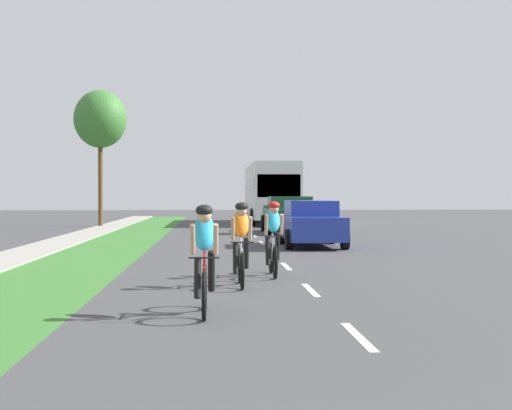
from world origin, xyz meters
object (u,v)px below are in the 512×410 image
at_px(cyclist_distant, 273,238).
at_px(street_tree_far, 100,120).
at_px(bus_white, 270,190).
at_px(cyclist_trailing, 241,243).
at_px(pickup_dark_green, 288,214).
at_px(sedan_blue, 311,223).
at_px(cyclist_lead, 204,258).

xyz_separation_m(cyclist_distant, street_tree_far, (-7.27, 24.30, 4.93)).
height_order(cyclist_distant, bus_white, bus_white).
distance_m(cyclist_trailing, bus_white, 29.98).
distance_m(pickup_dark_green, bus_white, 10.92).
xyz_separation_m(cyclist_distant, sedan_blue, (1.99, 8.70, -0.04)).
xyz_separation_m(cyclist_trailing, sedan_blue, (2.73, 10.37, -0.04)).
bearing_deg(pickup_dark_green, street_tree_far, 143.26).
xyz_separation_m(cyclist_trailing, street_tree_far, (-6.53, 25.98, 4.93)).
xyz_separation_m(cyclist_distant, pickup_dark_green, (2.14, 17.28, 0.02)).
height_order(cyclist_lead, sedan_blue, cyclist_lead).
relative_size(sedan_blue, street_tree_far, 0.59).
distance_m(cyclist_trailing, cyclist_distant, 1.83).
relative_size(cyclist_lead, street_tree_far, 0.23).
bearing_deg(street_tree_far, pickup_dark_green, -36.74).
bearing_deg(sedan_blue, pickup_dark_green, 89.05).
height_order(cyclist_trailing, sedan_blue, cyclist_trailing).
relative_size(pickup_dark_green, bus_white, 0.44).
xyz_separation_m(cyclist_trailing, pickup_dark_green, (2.87, 18.96, 0.02)).
bearing_deg(cyclist_trailing, street_tree_far, 104.11).
bearing_deg(bus_white, sedan_blue, -90.55).
bearing_deg(cyclist_trailing, bus_white, 84.41).
height_order(cyclist_lead, street_tree_far, street_tree_far).
relative_size(cyclist_lead, sedan_blue, 0.40).
relative_size(cyclist_lead, bus_white, 0.15).
xyz_separation_m(cyclist_lead, street_tree_far, (-5.88, 29.17, 4.93)).
height_order(cyclist_distant, pickup_dark_green, pickup_dark_green).
distance_m(cyclist_distant, pickup_dark_green, 17.42).
distance_m(pickup_dark_green, street_tree_far, 12.72).
bearing_deg(sedan_blue, cyclist_distant, -102.91).
xyz_separation_m(cyclist_lead, sedan_blue, (3.38, 13.56, -0.04)).
relative_size(cyclist_trailing, cyclist_distant, 1.00).
bearing_deg(cyclist_lead, cyclist_trailing, 78.52).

